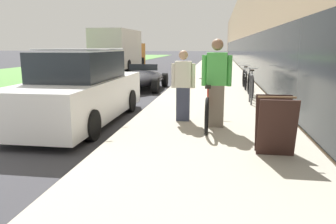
{
  "coord_description": "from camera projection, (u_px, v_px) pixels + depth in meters",
  "views": [
    {
      "loc": [
        5.3,
        -4.67,
        1.77
      ],
      "look_at": [
        2.59,
        13.13,
        -1.87
      ],
      "focal_mm": 35.0,
      "sensor_mm": 36.0,
      "label": 1
    }
  ],
  "objects": [
    {
      "name": "sidewalk_slab",
      "position": [
        216.0,
        68.0,
        25.23
      ],
      "size": [
        3.58,
        70.0,
        0.13
      ],
      "color": "#B2AA99",
      "rests_on": "ground"
    },
    {
      "name": "storefront_facade",
      "position": [
        290.0,
        31.0,
        31.36
      ],
      "size": [
        10.01,
        70.0,
        6.3
      ],
      "color": "tan",
      "rests_on": "ground"
    },
    {
      "name": "lawn_strip",
      "position": [
        82.0,
        65.0,
        30.98
      ],
      "size": [
        7.44,
        70.0,
        0.03
      ],
      "color": "#5B9347",
      "rests_on": "ground"
    },
    {
      "name": "tandem_bicycle",
      "position": [
        208.0,
        105.0,
        7.11
      ],
      "size": [
        0.52,
        2.72,
        0.89
      ],
      "color": "black",
      "rests_on": "sidewalk_slab"
    },
    {
      "name": "person_rider",
      "position": [
        216.0,
        83.0,
        6.64
      ],
      "size": [
        0.6,
        0.24,
        1.78
      ],
      "color": "#756B5B",
      "rests_on": "sidewalk_slab"
    },
    {
      "name": "person_bystander",
      "position": [
        183.0,
        86.0,
        7.2
      ],
      "size": [
        0.53,
        0.21,
        1.55
      ],
      "color": "#33384C",
      "rests_on": "sidewalk_slab"
    },
    {
      "name": "bike_rack_hoop",
      "position": [
        251.0,
        86.0,
        9.42
      ],
      "size": [
        0.05,
        0.6,
        0.84
      ],
      "color": "#4C4C51",
      "rests_on": "sidewalk_slab"
    },
    {
      "name": "cruiser_bike_nearest",
      "position": [
        250.0,
        85.0,
        10.79
      ],
      "size": [
        0.52,
        1.74,
        0.92
      ],
      "color": "black",
      "rests_on": "sidewalk_slab"
    },
    {
      "name": "cruiser_bike_middle",
      "position": [
        245.0,
        79.0,
        12.87
      ],
      "size": [
        0.52,
        1.74,
        0.89
      ],
      "color": "black",
      "rests_on": "sidewalk_slab"
    },
    {
      "name": "sandwich_board_sign",
      "position": [
        275.0,
        125.0,
        5.01
      ],
      "size": [
        0.56,
        0.56,
        0.9
      ],
      "color": "#331E19",
      "rests_on": "sidewalk_slab"
    },
    {
      "name": "parked_sedan_curbside",
      "position": [
        81.0,
        91.0,
        7.58
      ],
      "size": [
        1.77,
        4.68,
        1.71
      ],
      "color": "white",
      "rests_on": "ground"
    },
    {
      "name": "vintage_roadster_curbside",
      "position": [
        141.0,
        79.0,
        13.54
      ],
      "size": [
        1.86,
        3.8,
        1.01
      ],
      "color": "black",
      "rests_on": "ground"
    },
    {
      "name": "moving_truck",
      "position": [
        119.0,
        50.0,
        24.39
      ],
      "size": [
        2.45,
        7.31,
        2.91
      ],
      "color": "orange",
      "rests_on": "ground"
    }
  ]
}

